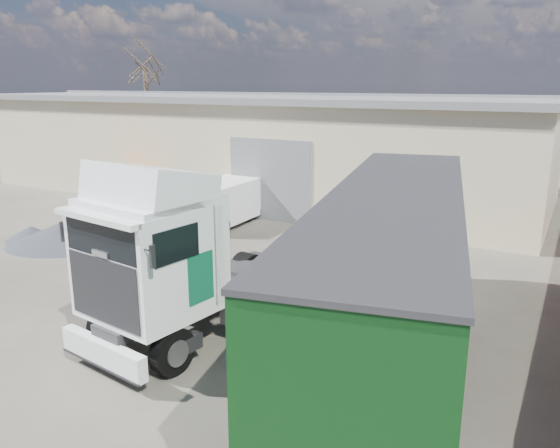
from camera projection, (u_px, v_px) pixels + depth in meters
The scene contains 8 objects.
ground at pixel (151, 306), 15.03m from camera, with size 120.00×120.00×0.00m, color #292721.
warehouse at pixel (262, 143), 30.71m from camera, with size 30.60×12.60×5.42m.
bare_tree at pixel (144, 54), 38.41m from camera, with size 4.00×4.00×9.60m.
tractor_unit at pixel (177, 266), 12.60m from camera, with size 3.32×6.84×4.40m.
box_trailer at pixel (393, 263), 11.20m from camera, with size 4.88×12.00×3.90m.
panel_van at pixel (225, 202), 23.48m from camera, with size 1.99×4.62×1.87m.
orange_skip at pixel (134, 190), 27.23m from camera, with size 3.21×2.61×1.73m.
gravel_heap at pixel (59, 234), 20.57m from camera, with size 5.79×5.53×0.87m.
Camera 1 is at (9.89, -10.49, 5.98)m, focal length 35.00 mm.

